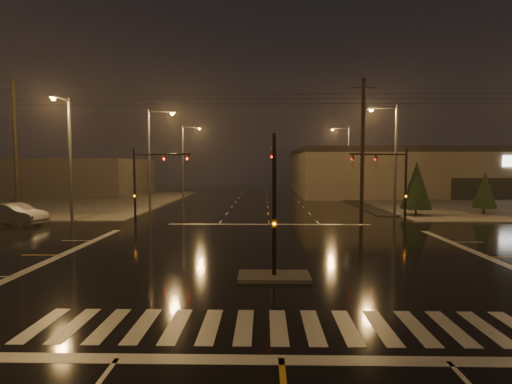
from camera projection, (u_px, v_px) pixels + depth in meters
ground at (272, 256)px, 20.61m from camera, size 140.00×140.00×0.00m
sidewalk_ne at (506, 202)px, 49.96m from camera, size 36.00×36.00×0.12m
sidewalk_nw at (33, 201)px, 51.11m from camera, size 36.00×36.00×0.12m
median_island at (274, 276)px, 16.62m from camera, size 3.00×1.60×0.15m
crosswalk at (278, 327)px, 11.64m from camera, size 15.00×2.60×0.01m
stop_bar_near at (281, 360)px, 9.64m from camera, size 16.00×0.50×0.01m
stop_bar_far at (269, 224)px, 31.59m from camera, size 16.00×0.50×0.01m
retail_building at (479, 170)px, 65.55m from camera, size 60.20×28.30×7.20m
commercial_block at (45, 177)px, 62.99m from camera, size 30.00×18.00×5.60m
signal_mast_median at (274, 187)px, 17.29m from camera, size 0.25×4.59×6.00m
signal_mast_ne at (394, 177)px, 30.28m from camera, size 4.84×1.86×6.00m
signal_mast_nw at (146, 177)px, 30.65m from camera, size 4.84×1.86×6.00m
streetlight_1 at (152, 153)px, 38.39m from camera, size 2.77×0.32×10.00m
streetlight_2 at (185, 157)px, 54.35m from camera, size 2.77×0.32×10.00m
streetlight_3 at (392, 153)px, 35.96m from camera, size 2.77×0.32×10.00m
streetlight_4 at (346, 157)px, 55.91m from camera, size 2.77×0.32×10.00m
streetlight_5 at (68, 151)px, 31.68m from camera, size 0.32×2.77×10.00m
utility_pole_0 at (15, 148)px, 34.58m from camera, size 2.20×0.32×12.00m
utility_pole_1 at (363, 148)px, 34.01m from camera, size 2.20×0.32×12.00m
conifer_0 at (416, 185)px, 36.36m from camera, size 2.77×2.77×5.03m
conifer_1 at (485, 190)px, 37.35m from camera, size 2.13×2.13×4.03m
car_crossing at (15, 214)px, 31.29m from camera, size 5.48×3.07×1.71m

